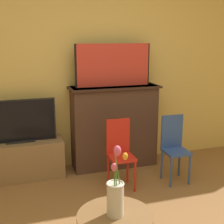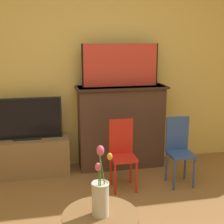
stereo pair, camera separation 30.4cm
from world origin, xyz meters
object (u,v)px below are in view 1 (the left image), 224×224
at_px(chair_red, 120,150).
at_px(painting, 113,65).
at_px(vase_tulips, 115,195).
at_px(tv_monitor, 19,122).
at_px(chair_blue, 174,145).

bearing_deg(chair_red, painting, 79.24).
relative_size(painting, vase_tulips, 1.76).
bearing_deg(tv_monitor, painting, 1.52).
distance_m(painting, chair_blue, 1.19).
bearing_deg(chair_red, vase_tulips, -110.27).
distance_m(chair_red, vase_tulips, 1.27).
relative_size(tv_monitor, chair_blue, 1.09).
distance_m(painting, tv_monitor, 1.29).
xyz_separation_m(chair_red, vase_tulips, (-0.44, -1.19, 0.15)).
bearing_deg(chair_red, tv_monitor, 151.64).
bearing_deg(chair_blue, tv_monitor, 160.93).
distance_m(chair_blue, vase_tulips, 1.60).
height_order(tv_monitor, chair_red, tv_monitor).
height_order(painting, chair_red, painting).
bearing_deg(painting, chair_blue, -48.64).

